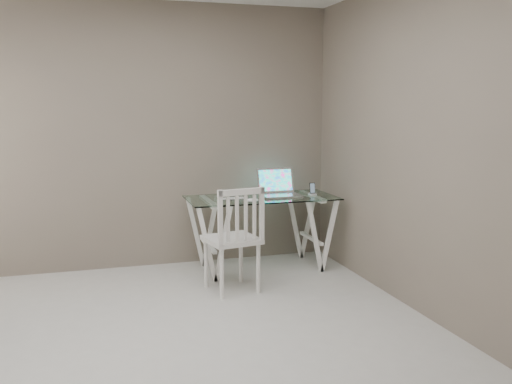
{
  "coord_description": "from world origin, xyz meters",
  "views": [
    {
      "loc": [
        -0.57,
        -3.64,
        1.68
      ],
      "look_at": [
        1.0,
        1.48,
        0.85
      ],
      "focal_mm": 40.0,
      "sensor_mm": 36.0,
      "label": 1
    }
  ],
  "objects": [
    {
      "name": "chair",
      "position": [
        0.7,
        1.13,
        0.53
      ],
      "size": [
        0.51,
        0.51,
        0.97
      ],
      "rotation": [
        0.0,
        0.0,
        0.18
      ],
      "color": "silver",
      "rests_on": "ground"
    },
    {
      "name": "laptop",
      "position": [
        1.35,
        1.85,
        0.81
      ],
      "size": [
        0.39,
        0.35,
        0.27
      ],
      "color": "silver",
      "rests_on": "desk"
    },
    {
      "name": "phone_dock",
      "position": [
        1.7,
        1.77,
        0.78
      ],
      "size": [
        0.07,
        0.07,
        0.13
      ],
      "color": "white",
      "rests_on": "desk"
    },
    {
      "name": "keyboard",
      "position": [
        0.83,
        1.76,
        0.75
      ],
      "size": [
        0.28,
        0.12,
        0.01
      ],
      "primitive_type": "cube",
      "color": "silver",
      "rests_on": "desk"
    },
    {
      "name": "room",
      "position": [
        -0.06,
        0.02,
        1.72
      ],
      "size": [
        4.5,
        4.52,
        2.71
      ],
      "color": "#B6B4AF",
      "rests_on": "ground"
    },
    {
      "name": "desk",
      "position": [
        1.15,
        1.78,
        0.38
      ],
      "size": [
        1.5,
        0.7,
        0.75
      ],
      "color": "silver",
      "rests_on": "ground"
    },
    {
      "name": "mouse",
      "position": [
        0.97,
        1.52,
        0.77
      ],
      "size": [
        0.12,
        0.07,
        0.04
      ],
      "primitive_type": "ellipsoid",
      "color": "silver",
      "rests_on": "desk"
    }
  ]
}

